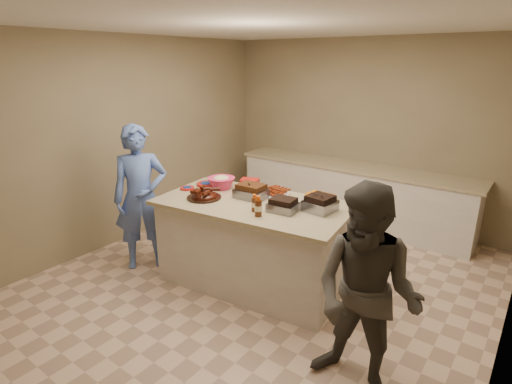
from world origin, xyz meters
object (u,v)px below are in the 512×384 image
Objects in this scene: mustard_bottle at (249,192)px; bbq_bottle_a at (258,216)px; rib_platter at (204,198)px; coleslaw_bowl at (221,188)px; roasting_pan at (320,211)px; island at (253,282)px; plastic_cup at (222,183)px; bbq_bottle_b at (255,211)px; guest_blue at (147,263)px.

bbq_bottle_a is at bearing -45.38° from mustard_bottle.
coleslaw_bowl is (-0.09, 0.38, 0.00)m from rib_platter.
roasting_pan is at bearing 19.16° from rib_platter.
bbq_bottle_a is (-0.40, -0.48, 0.00)m from roasting_pan.
island is 9.95× the size of bbq_bottle_a.
rib_platter is 3.46× the size of plastic_cup.
bbq_bottle_b reaches higher than rib_platter.
rib_platter reaches higher than roasting_pan.
bbq_bottle_a reaches higher than island.
rib_platter is at bearing -77.28° from coleslaw_bowl.
rib_platter is at bearing -163.89° from island.
mustard_bottle is at bearing 11.59° from coleslaw_bowl.
island is at bearing -24.65° from plastic_cup.
bbq_bottle_a is (0.86, -0.45, -0.00)m from coleslaw_bowl.
rib_platter is 0.78m from bbq_bottle_a.
guest_blue is (-1.31, -0.44, 0.00)m from island.
coleslaw_bowl reaches higher than bbq_bottle_a.
bbq_bottle_b is 0.10× the size of guest_blue.
coleslaw_bowl is at bearing 152.68° from bbq_bottle_a.
mustard_bottle reaches higher than plastic_cup.
rib_platter is 0.22× the size of guest_blue.
coleslaw_bowl is 1.34m from guest_blue.
guest_blue is (-1.99, -0.63, -0.96)m from roasting_pan.
island reaches higher than guest_blue.
roasting_pan is 2.54× the size of plastic_cup.
bbq_bottle_a is 0.12× the size of guest_blue.
island is at bearing -158.27° from roasting_pan.
mustard_bottle is at bearing 134.62° from bbq_bottle_a.
bbq_bottle_b is 1.38× the size of mustard_bottle.
bbq_bottle_a reaches higher than mustard_bottle.
mustard_bottle reaches higher than island.
bbq_bottle_b is at bearing 142.48° from bbq_bottle_a.
guest_blue is at bearing -156.61° from roasting_pan.
rib_platter reaches higher than mustard_bottle.
guest_blue is at bearing -147.77° from mustard_bottle.
plastic_cup is (-0.22, 0.55, 0.00)m from rib_platter.
plastic_cup is (-0.73, 0.33, 0.96)m from island.
bbq_bottle_a is (0.78, -0.07, 0.00)m from rib_platter.
island is 5.43× the size of rib_platter.
roasting_pan is 1.35× the size of bbq_bottle_a.
roasting_pan is 1.41m from plastic_cup.
roasting_pan is (0.68, 0.20, 0.96)m from island.
island is 1.13m from coleslaw_bowl.
rib_platter is 0.39m from coleslaw_bowl.
bbq_bottle_b is 1.63× the size of plastic_cup.
roasting_pan is at bearing -5.59° from plastic_cup.
bbq_bottle_a is 1.89× the size of plastic_cup.
rib_platter is 1.16× the size of coleslaw_bowl.
coleslaw_bowl is at bearing -51.04° from plastic_cup.
guest_blue is at bearing -174.40° from bbq_bottle_a.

